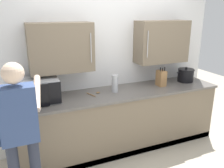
# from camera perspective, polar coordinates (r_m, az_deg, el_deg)

# --- Properties ---
(back_wall_tiled) EXTENTS (3.47, 0.44, 2.61)m
(back_wall_tiled) POSITION_cam_1_polar(r_m,az_deg,el_deg) (3.58, -0.11, 6.88)
(back_wall_tiled) COLOR white
(back_wall_tiled) RESTS_ON ground_plane
(counter_unit) EXTENTS (3.09, 0.68, 0.90)m
(counter_unit) POSITION_cam_1_polar(r_m,az_deg,el_deg) (3.60, 1.92, -8.71)
(counter_unit) COLOR #756651
(counter_unit) RESTS_ON ground_plane
(microwave_oven) EXTENTS (0.54, 0.40, 0.30)m
(microwave_oven) POSITION_cam_1_polar(r_m,az_deg,el_deg) (3.13, -18.16, -1.71)
(microwave_oven) COLOR #B7BABF
(microwave_oven) RESTS_ON counter_unit
(knife_block) EXTENTS (0.11, 0.15, 0.30)m
(knife_block) POSITION_cam_1_polar(r_m,az_deg,el_deg) (3.74, 11.88, 1.40)
(knife_block) COLOR #A37547
(knife_block) RESTS_ON counter_unit
(wooden_spoon) EXTENTS (0.20, 0.19, 0.02)m
(wooden_spoon) POSITION_cam_1_polar(r_m,az_deg,el_deg) (3.33, -4.21, -2.30)
(wooden_spoon) COLOR #A37547
(wooden_spoon) RESTS_ON counter_unit
(thermos_flask) EXTENTS (0.09, 0.09, 0.25)m
(thermos_flask) POSITION_cam_1_polar(r_m,az_deg,el_deg) (3.37, 0.72, 0.10)
(thermos_flask) COLOR #B7BABF
(thermos_flask) RESTS_ON counter_unit
(stock_pot) EXTENTS (0.36, 0.26, 0.24)m
(stock_pot) POSITION_cam_1_polar(r_m,az_deg,el_deg) (4.08, 17.48, 2.08)
(stock_pot) COLOR black
(stock_pot) RESTS_ON counter_unit
(person_figure) EXTENTS (0.51, 0.57, 1.60)m
(person_figure) POSITION_cam_1_polar(r_m,az_deg,el_deg) (2.45, -21.49, -9.99)
(person_figure) COLOR #282D3D
(person_figure) RESTS_ON ground_plane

